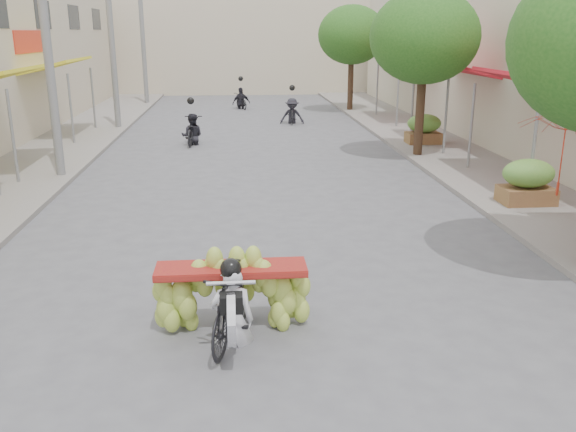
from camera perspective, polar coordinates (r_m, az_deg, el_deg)
The scene contains 16 objects.
sidewalk_left at distance 21.53m, azimuth -22.53°, elevation 5.17°, with size 4.00×60.00×0.12m, color gray.
sidewalk_right at distance 21.86m, azimuth 15.28°, elevation 6.02°, with size 4.00×60.00×0.12m, color gray.
far_building at distance 43.16m, azimuth -4.50°, elevation 16.23°, with size 20.00×6.00×7.00m, color beige.
utility_pole_mid at distance 17.84m, azimuth -21.77°, elevation 15.97°, with size 0.60×0.24×8.00m.
utility_pole_far at distance 26.61m, azimuth -16.26°, elevation 16.40°, with size 0.60×0.24×8.00m.
utility_pole_back at distance 35.49m, azimuth -13.48°, elevation 16.56°, with size 0.60×0.24×8.00m.
street_tree_mid at distance 20.05m, azimuth 12.66°, elevation 16.00°, with size 3.40×3.40×5.25m.
street_tree_far at distance 31.71m, azimuth 6.00°, elevation 16.48°, with size 3.40×3.40×5.25m.
produce_crate_mid at distance 15.12m, azimuth 21.55°, elevation 3.31°, with size 1.20×0.88×1.16m.
produce_crate_far at distance 22.43m, azimuth 12.61°, elevation 8.17°, with size 1.20×0.88×1.16m.
banana_motorbike at distance 8.16m, azimuth -5.29°, elevation -6.91°, with size 2.20×1.92×1.98m.
market_umbrella at distance 13.34m, azimuth 24.90°, elevation 8.96°, with size 2.48×2.48×1.75m.
pedestrian at distance 22.70m, azimuth 11.89°, elevation 8.89°, with size 0.82×0.49×1.64m.
bg_motorbike_a at distance 22.56m, azimuth -9.00°, elevation 8.45°, with size 0.83×1.79×1.95m.
bg_motorbike_b at distance 27.47m, azimuth 0.38°, elevation 10.43°, with size 1.10×1.59×1.95m.
bg_motorbike_c at distance 32.98m, azimuth -4.42°, elevation 11.40°, with size 1.09×1.54×1.95m.
Camera 1 is at (-0.52, -5.15, 3.96)m, focal length 38.00 mm.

